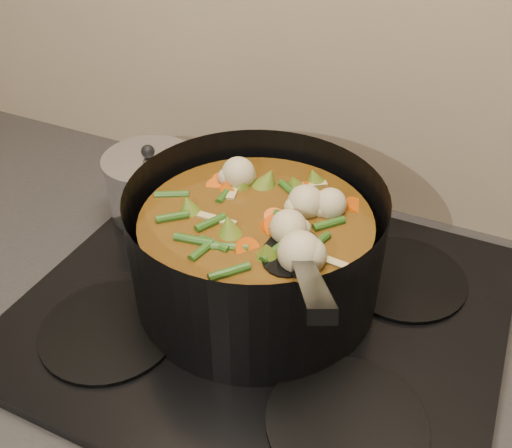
% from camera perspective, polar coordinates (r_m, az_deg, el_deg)
% --- Properties ---
extents(stovetop, '(0.62, 0.54, 0.03)m').
position_cam_1_polar(stovetop, '(0.79, 0.76, -8.39)').
color(stovetop, black).
rests_on(stovetop, counter).
extents(stockpot, '(0.40, 0.44, 0.24)m').
position_cam_1_polar(stockpot, '(0.75, 0.03, -2.40)').
color(stockpot, black).
rests_on(stockpot, stovetop).
extents(saucepan, '(0.15, 0.15, 0.12)m').
position_cam_1_polar(saucepan, '(0.94, -10.35, 3.96)').
color(saucepan, silver).
rests_on(saucepan, stovetop).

